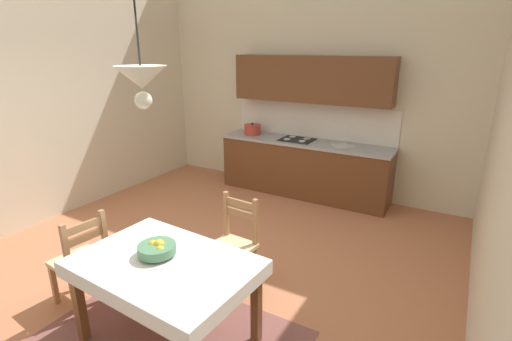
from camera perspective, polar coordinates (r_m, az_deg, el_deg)
ground_plane at (r=4.33m, az=-9.31°, el=-15.36°), size 5.81×6.63×0.10m
wall_back at (r=6.28m, az=8.15°, el=15.79°), size 5.81×0.12×4.16m
wall_left at (r=5.73m, az=-32.35°, el=13.02°), size 0.12×6.63×4.16m
kitchen_cabinetry at (r=6.11m, az=7.49°, el=4.12°), size 2.77×0.63×2.20m
dining_table at (r=3.15m, az=-13.59°, el=-15.10°), size 1.45×1.03×0.75m
dining_chair_tv_side at (r=3.92m, az=-24.87°, el=-12.39°), size 0.46×0.46×0.93m
dining_chair_kitchen_side at (r=3.84m, az=-3.55°, el=-11.21°), size 0.45×0.45×0.93m
fruit_bowl at (r=3.14m, az=-14.72°, el=-11.36°), size 0.30×0.30×0.12m
pendant_lamp at (r=2.49m, az=-16.93°, el=13.08°), size 0.32×0.32×0.80m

